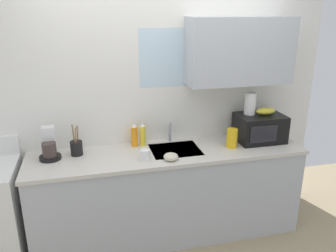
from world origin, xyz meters
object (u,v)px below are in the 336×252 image
(paper_towel_roll, at_px, (250,103))
(dish_soap_bottle_yellow, at_px, (143,135))
(small_bowl, at_px, (171,157))
(utensil_crock, at_px, (76,148))
(coffee_maker, at_px, (49,147))
(banana_bunch, at_px, (266,111))
(dish_soap_bottle_orange, at_px, (134,136))
(mug_white, at_px, (145,155))
(cereal_canister, at_px, (232,138))
(microwave, at_px, (260,128))

(paper_towel_roll, distance_m, dish_soap_bottle_yellow, 1.10)
(small_bowl, bearing_deg, paper_towel_roll, 18.79)
(paper_towel_roll, xyz_separation_m, utensil_crock, (-1.69, 0.02, -0.31))
(coffee_maker, xyz_separation_m, dish_soap_bottle_yellow, (0.86, 0.09, 0.00))
(banana_bunch, bearing_deg, dish_soap_bottle_orange, 173.23)
(banana_bunch, height_order, mug_white, banana_bunch)
(coffee_maker, height_order, cereal_canister, coffee_maker)
(dish_soap_bottle_yellow, distance_m, dish_soap_bottle_orange, 0.08)
(utensil_crock, distance_m, small_bowl, 0.87)
(paper_towel_roll, relative_size, dish_soap_bottle_orange, 0.96)
(cereal_canister, bearing_deg, small_bowl, -166.85)
(dish_soap_bottle_yellow, height_order, small_bowl, dish_soap_bottle_yellow)
(utensil_crock, height_order, small_bowl, utensil_crock)
(microwave, distance_m, dish_soap_bottle_orange, 1.25)
(microwave, bearing_deg, coffee_maker, 178.30)
(mug_white, bearing_deg, paper_towel_roll, 12.29)
(paper_towel_roll, xyz_separation_m, dish_soap_bottle_orange, (-1.14, 0.10, -0.27))
(banana_bunch, relative_size, paper_towel_roll, 0.91)
(coffee_maker, xyz_separation_m, utensil_crock, (0.23, 0.01, -0.03))
(coffee_maker, relative_size, dish_soap_bottle_orange, 1.22)
(coffee_maker, height_order, utensil_crock, utensil_crock)
(dish_soap_bottle_orange, bearing_deg, utensil_crock, -171.27)
(dish_soap_bottle_yellow, relative_size, mug_white, 2.43)
(paper_towel_roll, height_order, utensil_crock, paper_towel_roll)
(banana_bunch, xyz_separation_m, cereal_canister, (-0.39, -0.10, -0.21))
(paper_towel_roll, relative_size, dish_soap_bottle_yellow, 0.95)
(dish_soap_bottle_yellow, height_order, utensil_crock, utensil_crock)
(coffee_maker, bearing_deg, microwave, -1.70)
(microwave, distance_m, paper_towel_roll, 0.27)
(microwave, relative_size, banana_bunch, 2.30)
(microwave, relative_size, utensil_crock, 1.56)
(banana_bunch, relative_size, dish_soap_bottle_orange, 0.87)
(cereal_canister, relative_size, utensil_crock, 0.63)
(coffee_maker, bearing_deg, utensil_crock, 2.86)
(dish_soap_bottle_orange, height_order, utensil_crock, utensil_crock)
(coffee_maker, distance_m, mug_white, 0.85)
(mug_white, relative_size, utensil_crock, 0.32)
(microwave, bearing_deg, mug_white, -171.09)
(paper_towel_roll, bearing_deg, small_bowl, -161.21)
(dish_soap_bottle_yellow, height_order, dish_soap_bottle_orange, dish_soap_bottle_yellow)
(banana_bunch, height_order, dish_soap_bottle_orange, banana_bunch)
(utensil_crock, bearing_deg, banana_bunch, -2.18)
(cereal_canister, height_order, mug_white, cereal_canister)
(paper_towel_roll, distance_m, cereal_canister, 0.40)
(mug_white, xyz_separation_m, utensil_crock, (-0.59, 0.26, 0.02))
(microwave, relative_size, coffee_maker, 1.64)
(small_bowl, bearing_deg, microwave, 14.21)
(coffee_maker, height_order, mug_white, coffee_maker)
(dish_soap_bottle_yellow, bearing_deg, utensil_crock, -172.67)
(banana_bunch, relative_size, mug_white, 2.11)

